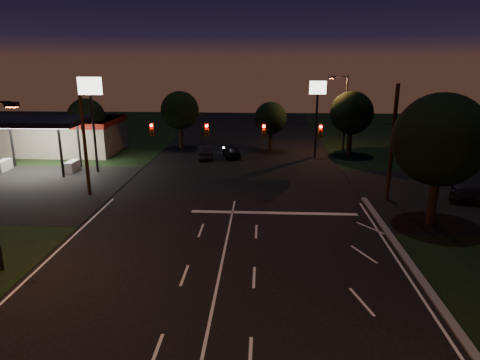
# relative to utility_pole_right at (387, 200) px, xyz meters

# --- Properties ---
(ground) EXTENTS (140.00, 140.00, 0.00)m
(ground) POSITION_rel_utility_pole_right_xyz_m (-12.00, -15.00, 0.00)
(ground) COLOR black
(ground) RESTS_ON ground
(cross_street_left) EXTENTS (20.00, 16.00, 0.02)m
(cross_street_left) POSITION_rel_utility_pole_right_xyz_m (-32.00, 1.00, 0.00)
(cross_street_left) COLOR black
(cross_street_left) RESTS_ON ground
(stop_bar) EXTENTS (12.00, 0.50, 0.01)m
(stop_bar) POSITION_rel_utility_pole_right_xyz_m (-9.00, -3.50, 0.01)
(stop_bar) COLOR silver
(stop_bar) RESTS_ON ground
(utility_pole_right) EXTENTS (0.30, 0.30, 9.00)m
(utility_pole_right) POSITION_rel_utility_pole_right_xyz_m (0.00, 0.00, 0.00)
(utility_pole_right) COLOR black
(utility_pole_right) RESTS_ON ground
(utility_pole_left) EXTENTS (0.28, 0.28, 8.00)m
(utility_pole_left) POSITION_rel_utility_pole_right_xyz_m (-24.00, 0.00, 0.00)
(utility_pole_left) COLOR black
(utility_pole_left) RESTS_ON ground
(signal_span) EXTENTS (24.00, 0.40, 1.56)m
(signal_span) POSITION_rel_utility_pole_right_xyz_m (-12.00, -0.04, 5.50)
(signal_span) COLOR black
(signal_span) RESTS_ON ground
(gas_station) EXTENTS (14.20, 16.10, 5.25)m
(gas_station) POSITION_rel_utility_pole_right_xyz_m (-33.86, 15.39, 2.38)
(gas_station) COLOR gray
(gas_station) RESTS_ON ground
(pole_sign_left_near) EXTENTS (2.20, 0.30, 9.10)m
(pole_sign_left_near) POSITION_rel_utility_pole_right_xyz_m (-26.00, 7.00, 6.98)
(pole_sign_left_near) COLOR black
(pole_sign_left_near) RESTS_ON ground
(pole_sign_right) EXTENTS (1.80, 0.30, 8.40)m
(pole_sign_right) POSITION_rel_utility_pole_right_xyz_m (-4.00, 15.00, 6.24)
(pole_sign_right) COLOR black
(pole_sign_right) RESTS_ON ground
(street_light_right_far) EXTENTS (2.20, 0.35, 9.00)m
(street_light_right_far) POSITION_rel_utility_pole_right_xyz_m (-0.76, 17.00, 5.24)
(street_light_right_far) COLOR black
(street_light_right_far) RESTS_ON ground
(tree_right_near) EXTENTS (6.00, 6.00, 8.76)m
(tree_right_near) POSITION_rel_utility_pole_right_xyz_m (1.53, -4.83, 5.68)
(tree_right_near) COLOR black
(tree_right_near) RESTS_ON ground
(tree_far_a) EXTENTS (4.20, 4.20, 6.42)m
(tree_far_a) POSITION_rel_utility_pole_right_xyz_m (-29.98, 15.12, 4.26)
(tree_far_a) COLOR black
(tree_far_a) RESTS_ON ground
(tree_far_b) EXTENTS (4.60, 4.60, 6.98)m
(tree_far_b) POSITION_rel_utility_pole_right_xyz_m (-19.98, 19.13, 4.61)
(tree_far_b) COLOR black
(tree_far_b) RESTS_ON ground
(tree_far_c) EXTENTS (3.80, 3.80, 5.86)m
(tree_far_c) POSITION_rel_utility_pole_right_xyz_m (-8.98, 18.10, 3.90)
(tree_far_c) COLOR black
(tree_far_c) RESTS_ON ground
(tree_far_d) EXTENTS (4.80, 4.80, 7.30)m
(tree_far_d) POSITION_rel_utility_pole_right_xyz_m (0.02, 16.13, 4.83)
(tree_far_d) COLOR black
(tree_far_d) RESTS_ON ground
(tree_far_e) EXTENTS (4.00, 4.00, 6.18)m
(tree_far_e) POSITION_rel_utility_pole_right_xyz_m (8.02, 14.11, 4.11)
(tree_far_e) COLOR black
(tree_far_e) RESTS_ON ground
(car_oncoming_a) EXTENTS (2.56, 4.31, 1.37)m
(car_oncoming_a) POSITION_rel_utility_pole_right_xyz_m (-13.38, 14.37, 0.69)
(car_oncoming_a) COLOR black
(car_oncoming_a) RESTS_ON ground
(car_oncoming_b) EXTENTS (2.10, 4.50, 1.43)m
(car_oncoming_b) POSITION_rel_utility_pole_right_xyz_m (-16.25, 13.75, 0.71)
(car_oncoming_b) COLOR black
(car_oncoming_b) RESTS_ON ground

